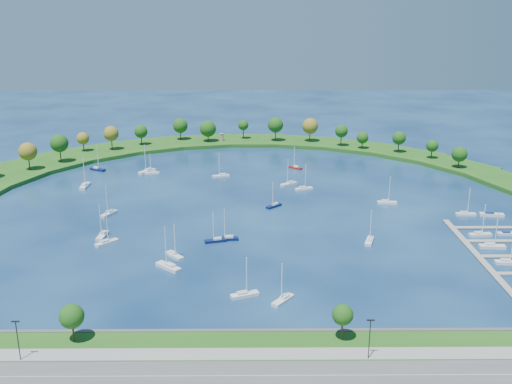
{
  "coord_description": "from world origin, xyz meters",
  "views": [
    {
      "loc": [
        3.23,
        -232.51,
        79.23
      ],
      "look_at": [
        5.0,
        5.0,
        4.0
      ],
      "focal_mm": 41.31,
      "sensor_mm": 36.0,
      "label": 1
    }
  ],
  "objects_px": {
    "moored_boat_3": "(289,183)",
    "moored_boat_2": "(169,266)",
    "moored_boat_7": "(98,169)",
    "moored_boat_14": "(109,213)",
    "docked_boat_4": "(508,261)",
    "docked_boat_8": "(480,234)",
    "moored_boat_0": "(102,235)",
    "moored_boat_6": "(216,240)",
    "moored_boat_12": "(152,172)",
    "moored_boat_9": "(85,185)",
    "moored_boat_20": "(244,294)",
    "docked_boat_6": "(492,246)",
    "moored_boat_5": "(147,171)",
    "docked_boat_9": "(508,233)",
    "moored_boat_21": "(106,242)",
    "moored_boat_16": "(295,167)",
    "docked_boat_10": "(466,213)",
    "moored_boat_4": "(304,188)",
    "dock_system": "(509,265)",
    "moored_boat_8": "(283,299)",
    "moored_boat_11": "(227,238)",
    "moored_boat_15": "(174,254)",
    "harbor_tower": "(222,137)",
    "moored_boat_17": "(370,240)",
    "moored_boat_18": "(221,175)",
    "moored_boat_10": "(274,205)",
    "moored_boat_1": "(387,202)"
  },
  "relations": [
    {
      "from": "moored_boat_3",
      "to": "moored_boat_2",
      "type": "bearing_deg",
      "value": 28.47
    },
    {
      "from": "moored_boat_7",
      "to": "moored_boat_14",
      "type": "height_order",
      "value": "moored_boat_7"
    },
    {
      "from": "docked_boat_4",
      "to": "docked_boat_8",
      "type": "distance_m",
      "value": 24.06
    },
    {
      "from": "moored_boat_0",
      "to": "moored_boat_6",
      "type": "relative_size",
      "value": 1.11
    },
    {
      "from": "moored_boat_12",
      "to": "docked_boat_4",
      "type": "xyz_separation_m",
      "value": [
        131.5,
        -107.36,
        0.05
      ]
    },
    {
      "from": "moored_boat_0",
      "to": "moored_boat_9",
      "type": "relative_size",
      "value": 0.88
    },
    {
      "from": "moored_boat_20",
      "to": "docked_boat_6",
      "type": "height_order",
      "value": "docked_boat_6"
    },
    {
      "from": "moored_boat_2",
      "to": "moored_boat_5",
      "type": "height_order",
      "value": "moored_boat_5"
    },
    {
      "from": "docked_boat_9",
      "to": "moored_boat_3",
      "type": "bearing_deg",
      "value": 139.46
    },
    {
      "from": "moored_boat_21",
      "to": "moored_boat_2",
      "type": "bearing_deg",
      "value": -85.2
    },
    {
      "from": "moored_boat_16",
      "to": "moored_boat_5",
      "type": "bearing_deg",
      "value": 45.67
    },
    {
      "from": "docked_boat_10",
      "to": "docked_boat_6",
      "type": "bearing_deg",
      "value": -92.38
    },
    {
      "from": "moored_boat_4",
      "to": "moored_boat_6",
      "type": "relative_size",
      "value": 1.06
    },
    {
      "from": "moored_boat_14",
      "to": "moored_boat_16",
      "type": "height_order",
      "value": "moored_boat_14"
    },
    {
      "from": "moored_boat_14",
      "to": "docked_boat_6",
      "type": "bearing_deg",
      "value": 102.34
    },
    {
      "from": "dock_system",
      "to": "moored_boat_8",
      "type": "distance_m",
      "value": 77.03
    },
    {
      "from": "moored_boat_11",
      "to": "docked_boat_6",
      "type": "xyz_separation_m",
      "value": [
        91.13,
        -7.88,
        0.03
      ]
    },
    {
      "from": "moored_boat_5",
      "to": "docked_boat_9",
      "type": "height_order",
      "value": "moored_boat_5"
    },
    {
      "from": "docked_boat_8",
      "to": "moored_boat_14",
      "type": "bearing_deg",
      "value": 163.46
    },
    {
      "from": "moored_boat_8",
      "to": "moored_boat_15",
      "type": "bearing_deg",
      "value": -93.71
    },
    {
      "from": "docked_boat_9",
      "to": "docked_boat_10",
      "type": "xyz_separation_m",
      "value": [
        -8.06,
        20.9,
        0.31
      ]
    },
    {
      "from": "moored_boat_9",
      "to": "moored_boat_15",
      "type": "xyz_separation_m",
      "value": [
        50.78,
        -78.84,
        -0.08
      ]
    },
    {
      "from": "harbor_tower",
      "to": "docked_boat_8",
      "type": "distance_m",
      "value": 180.04
    },
    {
      "from": "moored_boat_0",
      "to": "moored_boat_16",
      "type": "bearing_deg",
      "value": 144.92
    },
    {
      "from": "moored_boat_17",
      "to": "moored_boat_18",
      "type": "bearing_deg",
      "value": 53.11
    },
    {
      "from": "moored_boat_21",
      "to": "moored_boat_11",
      "type": "bearing_deg",
      "value": -40.7
    },
    {
      "from": "moored_boat_4",
      "to": "docked_boat_10",
      "type": "bearing_deg",
      "value": -49.75
    },
    {
      "from": "harbor_tower",
      "to": "docked_boat_6",
      "type": "xyz_separation_m",
      "value": [
        100.36,
        -160.43,
        -3.32
      ]
    },
    {
      "from": "moored_boat_3",
      "to": "docked_boat_4",
      "type": "bearing_deg",
      "value": 90.67
    },
    {
      "from": "moored_boat_12",
      "to": "docked_boat_8",
      "type": "distance_m",
      "value": 155.66
    },
    {
      "from": "moored_boat_10",
      "to": "moored_boat_20",
      "type": "xyz_separation_m",
      "value": [
        -11.31,
        -78.39,
        0.03
      ]
    },
    {
      "from": "moored_boat_6",
      "to": "moored_boat_9",
      "type": "distance_m",
      "value": 91.69
    },
    {
      "from": "harbor_tower",
      "to": "moored_boat_21",
      "type": "relative_size",
      "value": 0.36
    },
    {
      "from": "moored_boat_3",
      "to": "moored_boat_15",
      "type": "height_order",
      "value": "moored_boat_3"
    },
    {
      "from": "moored_boat_7",
      "to": "moored_boat_9",
      "type": "relative_size",
      "value": 0.88
    },
    {
      "from": "moored_boat_3",
      "to": "moored_boat_12",
      "type": "bearing_deg",
      "value": -52.23
    },
    {
      "from": "moored_boat_12",
      "to": "docked_boat_4",
      "type": "height_order",
      "value": "docked_boat_4"
    },
    {
      "from": "moored_boat_16",
      "to": "docked_boat_10",
      "type": "relative_size",
      "value": 0.98
    },
    {
      "from": "moored_boat_20",
      "to": "moored_boat_18",
      "type": "bearing_deg",
      "value": 74.67
    },
    {
      "from": "docked_boat_6",
      "to": "moored_boat_1",
      "type": "bearing_deg",
      "value": 122.36
    },
    {
      "from": "moored_boat_8",
      "to": "docked_boat_6",
      "type": "relative_size",
      "value": 0.93
    },
    {
      "from": "moored_boat_6",
      "to": "moored_boat_14",
      "type": "bearing_deg",
      "value": -48.08
    },
    {
      "from": "moored_boat_12",
      "to": "moored_boat_21",
      "type": "height_order",
      "value": "moored_boat_21"
    },
    {
      "from": "docked_boat_4",
      "to": "docked_boat_8",
      "type": "xyz_separation_m",
      "value": [
        0.0,
        24.06,
        -0.0
      ]
    },
    {
      "from": "moored_boat_15",
      "to": "moored_boat_12",
      "type": "bearing_deg",
      "value": 152.09
    },
    {
      "from": "harbor_tower",
      "to": "moored_boat_5",
      "type": "height_order",
      "value": "moored_boat_5"
    },
    {
      "from": "harbor_tower",
      "to": "moored_boat_21",
      "type": "height_order",
      "value": "moored_boat_21"
    },
    {
      "from": "moored_boat_6",
      "to": "moored_boat_18",
      "type": "xyz_separation_m",
      "value": [
        -2.19,
        82.32,
        0.03
      ]
    },
    {
      "from": "moored_boat_9",
      "to": "moored_boat_16",
      "type": "xyz_separation_m",
      "value": [
        98.68,
        31.69,
        -0.09
      ]
    },
    {
      "from": "moored_boat_11",
      "to": "moored_boat_15",
      "type": "height_order",
      "value": "moored_boat_11"
    }
  ]
}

